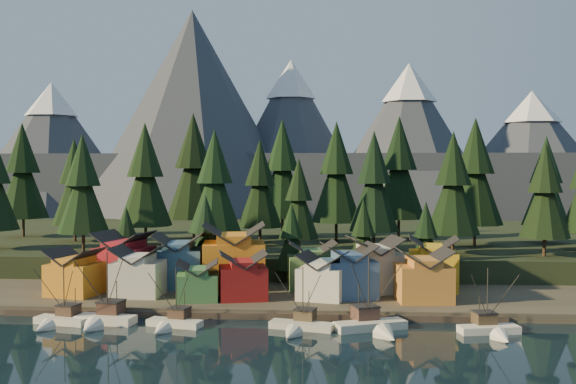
# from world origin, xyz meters

# --- Properties ---
(ground) EXTENTS (500.00, 500.00, 0.00)m
(ground) POSITION_xyz_m (0.00, 0.00, 0.00)
(ground) COLOR black
(ground) RESTS_ON ground
(shore_strip) EXTENTS (400.00, 50.00, 1.50)m
(shore_strip) POSITION_xyz_m (0.00, 40.00, 0.75)
(shore_strip) COLOR #383429
(shore_strip) RESTS_ON ground
(hillside) EXTENTS (420.00, 100.00, 6.00)m
(hillside) POSITION_xyz_m (0.00, 90.00, 3.00)
(hillside) COLOR black
(hillside) RESTS_ON ground
(dock) EXTENTS (80.00, 4.00, 1.00)m
(dock) POSITION_xyz_m (0.00, 16.50, 0.50)
(dock) COLOR #463B32
(dock) RESTS_ON ground
(mountain_ridge) EXTENTS (560.00, 190.00, 90.00)m
(mountain_ridge) POSITION_xyz_m (-4.20, 213.59, 26.06)
(mountain_ridge) COLOR #454C59
(mountain_ridge) RESTS_ON ground
(boat_0) EXTENTS (9.12, 9.56, 10.22)m
(boat_0) POSITION_xyz_m (-28.63, 9.03, 1.95)
(boat_0) COLOR silver
(boat_0) RESTS_ON ground
(boat_1) EXTENTS (9.67, 10.32, 12.19)m
(boat_1) POSITION_xyz_m (-21.94, 9.60, 2.46)
(boat_1) COLOR silver
(boat_1) RESTS_ON ground
(boat_2) EXTENTS (8.98, 9.40, 9.82)m
(boat_2) POSITION_xyz_m (-11.02, 8.63, 1.85)
(boat_2) COLOR silver
(boat_2) RESTS_ON ground
(boat_4) EXTENTS (10.17, 10.67, 10.19)m
(boat_4) POSITION_xyz_m (8.14, 8.11, 1.82)
(boat_4) COLOR beige
(boat_4) RESTS_ON ground
(boat_5) EXTENTS (11.43, 11.89, 12.19)m
(boat_5) POSITION_xyz_m (19.02, 8.37, 2.26)
(boat_5) COLOR beige
(boat_5) RESTS_ON ground
(boat_6) EXTENTS (9.28, 9.82, 10.43)m
(boat_6) POSITION_xyz_m (35.72, 7.75, 1.98)
(boat_6) COLOR white
(boat_6) RESTS_ON ground
(house_front_0) EXTENTS (9.67, 9.33, 8.20)m
(house_front_0) POSITION_xyz_m (-32.38, 24.63, 5.81)
(house_front_0) COLOR orange
(house_front_0) RESTS_ON shore_strip
(house_front_1) EXTENTS (8.49, 8.16, 8.65)m
(house_front_1) POSITION_xyz_m (-21.07, 24.89, 6.05)
(house_front_1) COLOR beige
(house_front_1) RESTS_ON shore_strip
(house_front_2) EXTENTS (7.90, 7.94, 6.71)m
(house_front_2) POSITION_xyz_m (-9.83, 21.74, 5.03)
(house_front_2) COLOR #417740
(house_front_2) RESTS_ON shore_strip
(house_front_3) EXTENTS (9.36, 9.08, 8.03)m
(house_front_3) POSITION_xyz_m (-2.30, 23.38, 5.72)
(house_front_3) COLOR maroon
(house_front_3) RESTS_ON shore_strip
(house_front_4) EXTENTS (9.35, 9.79, 7.79)m
(house_front_4) POSITION_xyz_m (11.29, 24.53, 5.59)
(house_front_4) COLOR silver
(house_front_4) RESTS_ON shore_strip
(house_front_5) EXTENTS (10.33, 9.71, 9.27)m
(house_front_5) POSITION_xyz_m (15.84, 26.01, 6.37)
(house_front_5) COLOR #35557F
(house_front_5) RESTS_ON shore_strip
(house_front_6) EXTENTS (9.50, 9.06, 8.80)m
(house_front_6) POSITION_xyz_m (28.27, 23.54, 6.12)
(house_front_6) COLOR #C47C32
(house_front_6) RESTS_ON shore_strip
(house_back_0) EXTENTS (11.06, 10.76, 10.31)m
(house_back_0) POSITION_xyz_m (-26.59, 34.08, 6.92)
(house_back_0) COLOR maroon
(house_back_0) RESTS_ON shore_strip
(house_back_1) EXTENTS (9.70, 9.80, 10.05)m
(house_back_1) POSITION_xyz_m (-15.87, 33.39, 6.78)
(house_back_1) COLOR #386085
(house_back_1) RESTS_ON shore_strip
(house_back_2) EXTENTS (12.74, 11.95, 12.05)m
(house_back_2) POSITION_xyz_m (-5.43, 33.71, 7.83)
(house_back_2) COLOR orange
(house_back_2) RESTS_ON shore_strip
(house_back_3) EXTENTS (9.61, 8.78, 8.82)m
(house_back_3) POSITION_xyz_m (9.23, 33.18, 6.14)
(house_back_3) COLOR #49703C
(house_back_3) RESTS_ON shore_strip
(house_back_4) EXTENTS (10.67, 10.40, 9.87)m
(house_back_4) POSITION_xyz_m (20.66, 31.56, 6.68)
(house_back_4) COLOR beige
(house_back_4) RESTS_ON shore_strip
(house_back_5) EXTENTS (9.58, 9.68, 9.76)m
(house_back_5) POSITION_xyz_m (31.48, 33.89, 6.62)
(house_back_5) COLOR gold
(house_back_5) RESTS_ON shore_strip
(tree_hill_1) EXTENTS (10.86, 10.86, 25.30)m
(tree_hill_1) POSITION_xyz_m (-50.00, 68.00, 19.83)
(tree_hill_1) COLOR #332319
(tree_hill_1) RESTS_ON hillside
(tree_hill_2) EXTENTS (10.85, 10.85, 25.28)m
(tree_hill_2) POSITION_xyz_m (-40.00, 48.00, 19.82)
(tree_hill_2) COLOR #332319
(tree_hill_2) RESTS_ON hillside
(tree_hill_3) EXTENTS (12.23, 12.23, 28.50)m
(tree_hill_3) POSITION_xyz_m (-30.00, 60.00, 21.58)
(tree_hill_3) COLOR #332319
(tree_hill_3) RESTS_ON hillside
(tree_hill_4) EXTENTS (13.74, 13.74, 32.00)m
(tree_hill_4) POSITION_xyz_m (-22.00, 75.00, 23.50)
(tree_hill_4) COLOR #332319
(tree_hill_4) RESTS_ON hillside
(tree_hill_5) EXTENTS (11.29, 11.29, 26.31)m
(tree_hill_5) POSITION_xyz_m (-12.00, 50.00, 20.38)
(tree_hill_5) COLOR #332319
(tree_hill_5) RESTS_ON hillside
(tree_hill_6) EXTENTS (10.65, 10.65, 24.80)m
(tree_hill_6) POSITION_xyz_m (-4.00, 65.00, 19.56)
(tree_hill_6) COLOR #332319
(tree_hill_6) RESTS_ON hillside
(tree_hill_7) EXTENTS (8.61, 8.61, 20.07)m
(tree_hill_7) POSITION_xyz_m (6.00, 48.00, 16.97)
(tree_hill_7) COLOR #332319
(tree_hill_7) RESTS_ON hillside
(tree_hill_8) EXTENTS (12.66, 12.66, 29.48)m
(tree_hill_8) POSITION_xyz_m (14.00, 72.00, 22.12)
(tree_hill_8) COLOR #332319
(tree_hill_8) RESTS_ON hillside
(tree_hill_9) EXTENTS (11.20, 11.20, 26.10)m
(tree_hill_9) POSITION_xyz_m (22.00, 55.00, 20.27)
(tree_hill_9) COLOR #332319
(tree_hill_9) RESTS_ON hillside
(tree_hill_10) EXTENTS (13.45, 13.45, 31.32)m
(tree_hill_10) POSITION_xyz_m (30.00, 80.00, 23.13)
(tree_hill_10) COLOR #332319
(tree_hill_10) RESTS_ON hillside
(tree_hill_11) EXTENTS (11.02, 11.02, 25.68)m
(tree_hill_11) POSITION_xyz_m (38.00, 50.00, 20.04)
(tree_hill_11) COLOR #332319
(tree_hill_11) RESTS_ON hillside
(tree_hill_12) EXTENTS (12.77, 12.77, 29.75)m
(tree_hill_12) POSITION_xyz_m (46.00, 66.00, 22.27)
(tree_hill_12) COLOR #332319
(tree_hill_12) RESTS_ON hillside
(tree_hill_13) EXTENTS (9.96, 9.96, 23.19)m
(tree_hill_13) POSITION_xyz_m (56.00, 48.00, 18.68)
(tree_hill_13) COLOR #332319
(tree_hill_13) RESTS_ON hillside
(tree_hill_14) EXTENTS (11.04, 11.04, 25.73)m
(tree_hill_14) POSITION_xyz_m (64.00, 72.00, 20.06)
(tree_hill_14) COLOR #332319
(tree_hill_14) RESTS_ON hillside
(tree_hill_15) EXTENTS (13.27, 13.27, 30.91)m
(tree_hill_15) POSITION_xyz_m (0.00, 82.00, 22.90)
(tree_hill_15) COLOR #332319
(tree_hill_15) RESTS_ON hillside
(tree_hill_16) EXTENTS (12.87, 12.87, 29.98)m
(tree_hill_16) POSITION_xyz_m (-68.00, 78.00, 22.39)
(tree_hill_16) COLOR #332319
(tree_hill_16) RESTS_ON hillside
(tree_shore_0) EXTENTS (6.34, 6.34, 14.77)m
(tree_shore_0) POSITION_xyz_m (-28.00, 40.00, 9.56)
(tree_shore_0) COLOR #332319
(tree_shore_0) RESTS_ON shore_strip
(tree_shore_1) EXTENTS (7.36, 7.36, 17.15)m
(tree_shore_1) POSITION_xyz_m (-12.00, 40.00, 10.86)
(tree_shore_1) COLOR #332319
(tree_shore_1) RESTS_ON shore_strip
(tree_shore_2) EXTENTS (6.71, 6.71, 15.64)m
(tree_shore_2) POSITION_xyz_m (5.00, 40.00, 10.04)
(tree_shore_2) COLOR #332319
(tree_shore_2) RESTS_ON shore_strip
(tree_shore_3) EXTENTS (7.09, 7.09, 16.51)m
(tree_shore_3) POSITION_xyz_m (19.00, 40.00, 10.52)
(tree_shore_3) COLOR #332319
(tree_shore_3) RESTS_ON shore_strip
(tree_shore_4) EXTENTS (6.90, 6.90, 16.08)m
(tree_shore_4) POSITION_xyz_m (31.00, 40.00, 10.28)
(tree_shore_4) COLOR #332319
(tree_shore_4) RESTS_ON shore_strip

